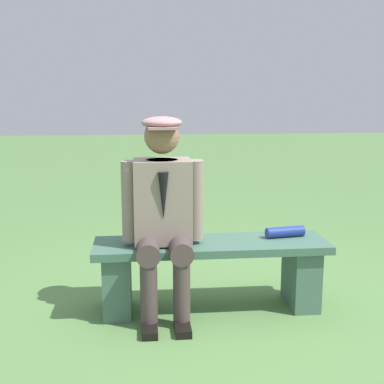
% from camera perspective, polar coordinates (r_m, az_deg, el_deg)
% --- Properties ---
extents(ground_plane, '(30.00, 30.00, 0.00)m').
position_cam_1_polar(ground_plane, '(3.73, 2.07, -12.67)').
color(ground_plane, '#567F44').
extents(bench, '(1.60, 0.44, 0.49)m').
position_cam_1_polar(bench, '(3.61, 2.11, -8.17)').
color(bench, '#3F6554').
rests_on(bench, ground).
extents(seated_man, '(0.55, 0.60, 1.34)m').
position_cam_1_polar(seated_man, '(3.41, -3.22, -1.70)').
color(seated_man, gray).
rests_on(seated_man, ground).
extents(rolled_magazine, '(0.29, 0.12, 0.07)m').
position_cam_1_polar(rolled_magazine, '(3.72, 10.23, -4.35)').
color(rolled_magazine, navy).
rests_on(rolled_magazine, bench).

